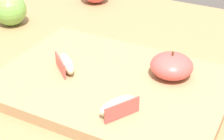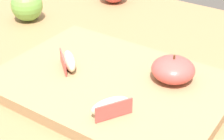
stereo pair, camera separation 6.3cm
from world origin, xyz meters
The scene contains 6 objects.
dining_table centered at (0.00, 0.00, 0.66)m, with size 1.18×0.85×0.78m.
cutting_board centered at (0.00, -0.05, 0.79)m, with size 0.39×0.28×0.02m.
apple_half_skin_up centered at (0.09, 0.01, 0.82)m, with size 0.08×0.08×0.05m.
apple_wedge_near_knife centered at (0.05, -0.13, 0.81)m, with size 0.05×0.07×0.03m.
apple_wedge_front centered at (-0.09, -0.06, 0.81)m, with size 0.06×0.06×0.03m.
whole_apple_granny_green centered at (-0.34, 0.09, 0.81)m, with size 0.08×0.08×0.09m.
Camera 2 is at (0.30, -0.49, 1.14)m, focal length 58.97 mm.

